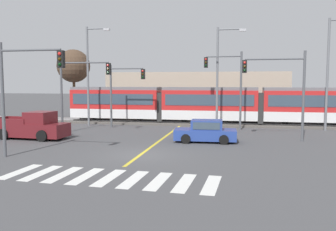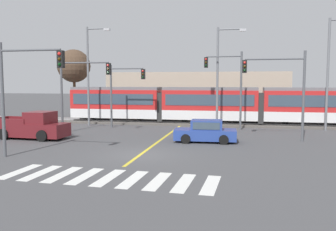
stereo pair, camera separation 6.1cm
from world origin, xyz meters
name	(u,v)px [view 1 (the left image)]	position (x,y,z in m)	size (l,w,h in m)	color
ground_plane	(141,155)	(0.00, 0.00, 0.00)	(200.00, 200.00, 0.00)	#474749
track_bed	(183,123)	(0.00, 15.40, 0.09)	(120.00, 4.00, 0.18)	#56514C
rail_near	(182,122)	(0.00, 14.68, 0.23)	(120.00, 0.08, 0.10)	#939399
rail_far	(184,121)	(0.00, 16.12, 0.23)	(120.00, 0.08, 0.10)	#939399
light_rail_tram	(210,103)	(2.63, 15.39, 2.05)	(28.00, 2.64, 3.43)	silver
crosswalk_stripe_0	(20,171)	(-4.40, -4.77, 0.00)	(0.56, 2.80, 0.01)	silver
crosswalk_stripe_1	(41,173)	(-3.30, -4.81, 0.00)	(0.56, 2.80, 0.01)	silver
crosswalk_stripe_2	(63,174)	(-2.20, -4.86, 0.00)	(0.56, 2.80, 0.01)	silver
crosswalk_stripe_3	(86,176)	(-1.10, -4.91, 0.00)	(0.56, 2.80, 0.01)	silver
crosswalk_stripe_4	(109,178)	(0.00, -4.96, 0.00)	(0.56, 2.80, 0.01)	silver
crosswalk_stripe_5	(133,179)	(1.10, -5.01, 0.00)	(0.56, 2.80, 0.01)	silver
crosswalk_stripe_6	(159,181)	(2.20, -5.06, 0.00)	(0.56, 2.80, 0.01)	silver
crosswalk_stripe_7	(185,183)	(3.30, -5.11, 0.00)	(0.56, 2.80, 0.01)	silver
crosswalk_stripe_8	(211,185)	(4.40, -5.16, 0.00)	(0.56, 2.80, 0.01)	silver
lane_centre_line	(161,140)	(0.00, 5.22, 0.00)	(0.20, 16.36, 0.01)	gold
sedan_crossing	(206,132)	(3.20, 5.05, 0.70)	(4.28, 2.07, 1.52)	#284293
pickup_truck	(32,127)	(-9.27, 4.04, 0.84)	(5.49, 2.44, 1.98)	maroon
traffic_light_mid_right	(282,82)	(8.34, 6.64, 4.10)	(4.25, 0.38, 6.24)	#515459
traffic_light_mid_left	(78,83)	(-7.09, 7.09, 4.04)	(4.25, 0.38, 6.08)	#515459
traffic_light_far_left	(123,86)	(-4.79, 11.24, 3.75)	(3.25, 0.38, 5.63)	#515459
traffic_light_far_right	(229,79)	(4.55, 11.89, 4.37)	(3.25, 0.38, 6.69)	#515459
traffic_light_near_left	(22,82)	(-5.93, -2.00, 4.10)	(3.75, 0.38, 6.22)	#515459
street_lamp_west	(90,70)	(-8.32, 12.22, 5.20)	(2.32, 0.28, 9.20)	slate
street_lamp_centre	(220,71)	(3.74, 12.45, 5.04)	(2.49, 0.28, 8.84)	slate
street_lamp_east	(331,68)	(12.83, 12.70, 5.31)	(2.47, 0.28, 9.36)	slate
bare_tree_far_west	(74,66)	(-13.96, 20.40, 5.99)	(3.91, 3.91, 7.98)	brown
building_backdrop_far	(197,93)	(0.08, 26.31, 2.67)	(22.38, 6.00, 5.33)	tan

